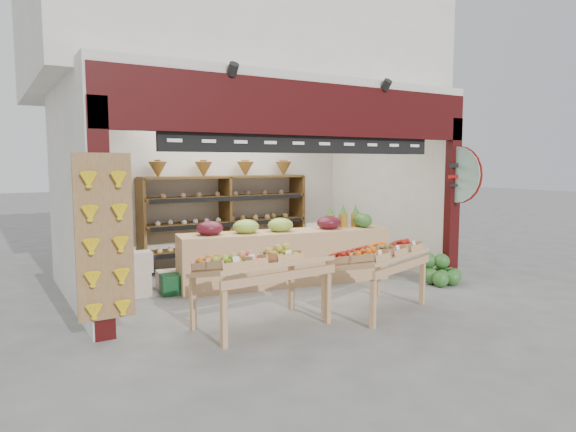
{
  "coord_description": "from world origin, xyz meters",
  "views": [
    {
      "loc": [
        -3.85,
        -6.82,
        1.95
      ],
      "look_at": [
        0.13,
        -0.2,
        1.14
      ],
      "focal_mm": 32.0,
      "sensor_mm": 36.0,
      "label": 1
    }
  ],
  "objects_px": {
    "cardboard_stack": "(152,278)",
    "display_table_right": "(376,256)",
    "refrigerator": "(87,228)",
    "mid_counter": "(285,255)",
    "back_shelving": "(225,204)",
    "display_table_left": "(251,265)",
    "watermelon_pile": "(441,273)"
  },
  "relations": [
    {
      "from": "cardboard_stack",
      "to": "display_table_right",
      "type": "bearing_deg",
      "value": -46.11
    },
    {
      "from": "refrigerator",
      "to": "cardboard_stack",
      "type": "distance_m",
      "value": 1.56
    },
    {
      "from": "mid_counter",
      "to": "display_table_right",
      "type": "height_order",
      "value": "mid_counter"
    },
    {
      "from": "back_shelving",
      "to": "refrigerator",
      "type": "relative_size",
      "value": 1.79
    },
    {
      "from": "cardboard_stack",
      "to": "display_table_left",
      "type": "bearing_deg",
      "value": -75.07
    },
    {
      "from": "mid_counter",
      "to": "display_table_right",
      "type": "xyz_separation_m",
      "value": [
        0.24,
        -1.92,
        0.26
      ]
    },
    {
      "from": "refrigerator",
      "to": "watermelon_pile",
      "type": "bearing_deg",
      "value": -27.66
    },
    {
      "from": "back_shelving",
      "to": "mid_counter",
      "type": "distance_m",
      "value": 1.92
    },
    {
      "from": "refrigerator",
      "to": "watermelon_pile",
      "type": "distance_m",
      "value": 5.74
    },
    {
      "from": "cardboard_stack",
      "to": "display_table_left",
      "type": "relative_size",
      "value": 0.62
    },
    {
      "from": "watermelon_pile",
      "to": "back_shelving",
      "type": "bearing_deg",
      "value": 128.09
    },
    {
      "from": "back_shelving",
      "to": "refrigerator",
      "type": "bearing_deg",
      "value": -178.02
    },
    {
      "from": "display_table_right",
      "to": "watermelon_pile",
      "type": "height_order",
      "value": "display_table_right"
    },
    {
      "from": "cardboard_stack",
      "to": "mid_counter",
      "type": "distance_m",
      "value": 2.09
    },
    {
      "from": "refrigerator",
      "to": "display_table_left",
      "type": "xyz_separation_m",
      "value": [
        1.24,
        -3.37,
        -0.14
      ]
    },
    {
      "from": "cardboard_stack",
      "to": "watermelon_pile",
      "type": "distance_m",
      "value": 4.53
    },
    {
      "from": "back_shelving",
      "to": "display_table_left",
      "type": "xyz_separation_m",
      "value": [
        -1.22,
        -3.45,
        -0.42
      ]
    },
    {
      "from": "mid_counter",
      "to": "cardboard_stack",
      "type": "bearing_deg",
      "value": 167.68
    },
    {
      "from": "display_table_left",
      "to": "watermelon_pile",
      "type": "bearing_deg",
      "value": 6.11
    },
    {
      "from": "display_table_left",
      "to": "watermelon_pile",
      "type": "relative_size",
      "value": 2.38
    },
    {
      "from": "refrigerator",
      "to": "mid_counter",
      "type": "height_order",
      "value": "refrigerator"
    },
    {
      "from": "refrigerator",
      "to": "mid_counter",
      "type": "distance_m",
      "value": 3.21
    },
    {
      "from": "cardboard_stack",
      "to": "watermelon_pile",
      "type": "relative_size",
      "value": 1.47
    },
    {
      "from": "mid_counter",
      "to": "display_table_left",
      "type": "xyz_separation_m",
      "value": [
        -1.46,
        -1.68,
        0.28
      ]
    },
    {
      "from": "cardboard_stack",
      "to": "mid_counter",
      "type": "xyz_separation_m",
      "value": [
        2.03,
        -0.44,
        0.23
      ]
    },
    {
      "from": "cardboard_stack",
      "to": "display_table_right",
      "type": "xyz_separation_m",
      "value": [
        2.27,
        -2.36,
        0.49
      ]
    },
    {
      "from": "back_shelving",
      "to": "cardboard_stack",
      "type": "relative_size",
      "value": 3.24
    },
    {
      "from": "display_table_left",
      "to": "display_table_right",
      "type": "relative_size",
      "value": 0.98
    },
    {
      "from": "back_shelving",
      "to": "display_table_right",
      "type": "relative_size",
      "value": 1.96
    },
    {
      "from": "refrigerator",
      "to": "cardboard_stack",
      "type": "xyz_separation_m",
      "value": [
        0.67,
        -1.24,
        -0.65
      ]
    },
    {
      "from": "display_table_right",
      "to": "watermelon_pile",
      "type": "relative_size",
      "value": 2.43
    },
    {
      "from": "refrigerator",
      "to": "cardboard_stack",
      "type": "relative_size",
      "value": 1.81
    }
  ]
}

